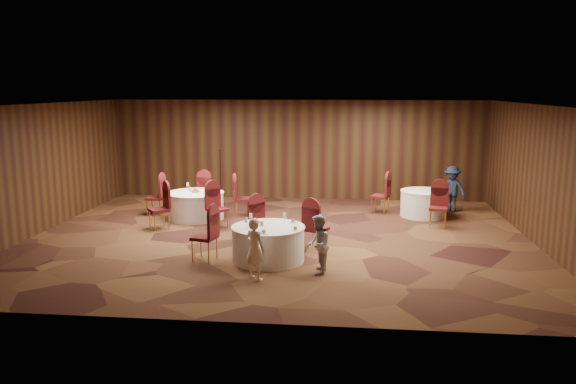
# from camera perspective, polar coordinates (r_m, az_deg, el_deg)

# --- Properties ---
(ground) EXTENTS (12.00, 12.00, 0.00)m
(ground) POSITION_cam_1_polar(r_m,az_deg,el_deg) (13.63, -0.93, -4.69)
(ground) COLOR black
(ground) RESTS_ON ground
(room_shell) EXTENTS (12.00, 12.00, 12.00)m
(room_shell) POSITION_cam_1_polar(r_m,az_deg,el_deg) (13.25, -0.95, 3.54)
(room_shell) COLOR silver
(room_shell) RESTS_ON ground
(table_main) EXTENTS (1.54, 1.54, 0.74)m
(table_main) POSITION_cam_1_polar(r_m,az_deg,el_deg) (11.80, -2.02, -5.23)
(table_main) COLOR silver
(table_main) RESTS_ON ground
(table_left) EXTENTS (1.56, 1.56, 0.74)m
(table_left) POSITION_cam_1_polar(r_m,az_deg,el_deg) (15.75, -9.35, -1.34)
(table_left) COLOR silver
(table_left) RESTS_ON ground
(table_right) EXTENTS (1.30, 1.30, 0.74)m
(table_right) POSITION_cam_1_polar(r_m,az_deg,el_deg) (16.26, 13.61, -1.12)
(table_right) COLOR silver
(table_right) RESTS_ON ground
(chairs_main) EXTENTS (2.96, 2.01, 1.00)m
(chairs_main) POSITION_cam_1_polar(r_m,az_deg,el_deg) (12.46, -3.06, -3.79)
(chairs_main) COLOR #44100D
(chairs_main) RESTS_ON ground
(chairs_left) EXTENTS (3.09, 3.02, 1.00)m
(chairs_left) POSITION_cam_1_polar(r_m,az_deg,el_deg) (15.69, -9.27, -0.92)
(chairs_left) COLOR #44100D
(chairs_left) RESTS_ON ground
(chairs_right) EXTENTS (2.06, 2.18, 1.00)m
(chairs_right) POSITION_cam_1_polar(r_m,az_deg,el_deg) (15.77, 12.07, -0.96)
(chairs_right) COLOR #44100D
(chairs_right) RESTS_ON ground
(tabletop_main) EXTENTS (1.13, 1.12, 0.22)m
(tabletop_main) POSITION_cam_1_polar(r_m,az_deg,el_deg) (11.60, -1.60, -3.15)
(tabletop_main) COLOR silver
(tabletop_main) RESTS_ON table_main
(tabletop_left) EXTENTS (0.83, 0.83, 0.22)m
(tabletop_left) POSITION_cam_1_polar(r_m,az_deg,el_deg) (15.66, -9.35, 0.25)
(tabletop_left) COLOR silver
(tabletop_left) RESTS_ON table_left
(tabletop_right) EXTENTS (0.08, 0.08, 0.22)m
(tabletop_right) POSITION_cam_1_polar(r_m,az_deg,el_deg) (15.96, 14.63, 0.52)
(tabletop_right) COLOR silver
(tabletop_right) RESTS_ON table_right
(mic_stand) EXTENTS (0.24, 0.24, 1.72)m
(mic_stand) POSITION_cam_1_polar(r_m,az_deg,el_deg) (17.48, -6.85, 0.36)
(mic_stand) COLOR black
(mic_stand) RESTS_ON ground
(woman_a) EXTENTS (0.52, 0.48, 1.20)m
(woman_a) POSITION_cam_1_polar(r_m,az_deg,el_deg) (10.61, -3.37, -5.80)
(woman_a) COLOR white
(woman_a) RESTS_ON ground
(woman_b) EXTENTS (0.48, 0.60, 1.18)m
(woman_b) POSITION_cam_1_polar(r_m,az_deg,el_deg) (10.94, 3.05, -5.35)
(woman_b) COLOR #A7A6AB
(woman_b) RESTS_ON ground
(man_c) EXTENTS (0.99, 0.93, 1.34)m
(man_c) POSITION_cam_1_polar(r_m,az_deg,el_deg) (17.07, 16.32, 0.31)
(man_c) COLOR #161F32
(man_c) RESTS_ON ground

